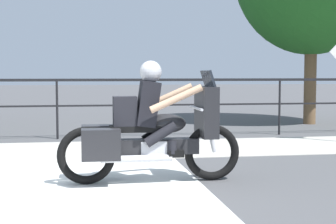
% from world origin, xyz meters
% --- Properties ---
extents(ground_plane, '(120.00, 120.00, 0.00)m').
position_xyz_m(ground_plane, '(0.00, 0.00, 0.00)').
color(ground_plane, '#4C4C4F').
extents(sidewalk_band, '(44.00, 2.40, 0.01)m').
position_xyz_m(sidewalk_band, '(0.00, 3.40, 0.01)').
color(sidewalk_band, '#B7B2A8').
rests_on(sidewalk_band, ground).
extents(crosswalk_band, '(3.69, 6.00, 0.01)m').
position_xyz_m(crosswalk_band, '(0.23, -0.20, 0.00)').
color(crosswalk_band, silver).
rests_on(crosswalk_band, ground).
extents(fence_railing, '(36.00, 0.05, 1.32)m').
position_xyz_m(fence_railing, '(0.00, 5.18, 1.04)').
color(fence_railing, black).
rests_on(fence_railing, ground).
extents(motorcycle, '(2.42, 0.76, 1.60)m').
position_xyz_m(motorcycle, '(1.43, 0.40, 0.70)').
color(motorcycle, black).
rests_on(motorcycle, ground).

